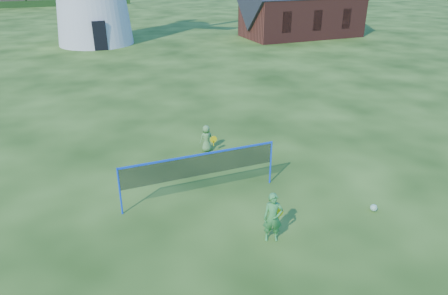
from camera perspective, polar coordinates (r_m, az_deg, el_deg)
name	(u,v)px	position (r m, az deg, el deg)	size (l,w,h in m)	color
ground	(224,197)	(13.28, 0.02, -6.87)	(220.00, 220.00, 0.00)	black
chapel	(302,7)	(42.76, 10.88, 18.71)	(11.74, 5.69, 9.93)	#602A20
badminton_net	(200,166)	(12.71, -3.37, -2.56)	(5.05, 0.05, 1.55)	blue
player_girl	(273,218)	(11.10, 6.84, -9.68)	(0.72, 0.51, 1.43)	#388C3C
player_boy	(206,139)	(16.14, -2.47, 1.26)	(0.64, 0.42, 1.08)	#5A9347
play_ball	(374,208)	(13.33, 20.18, -7.91)	(0.22, 0.22, 0.22)	green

